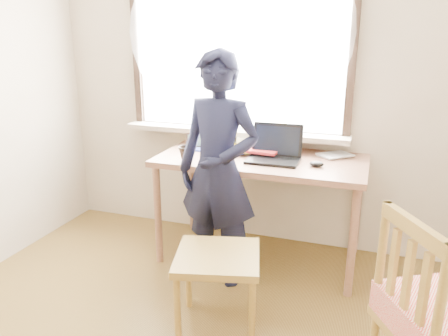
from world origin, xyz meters
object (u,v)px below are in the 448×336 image
(desk, at_px, (261,168))
(work_chair, at_px, (218,266))
(person, at_px, (218,170))
(laptop, at_px, (275,152))
(mug_dark, at_px, (186,154))
(mug_white, at_px, (245,143))
(side_chair, at_px, (440,321))

(desk, relative_size, work_chair, 2.64)
(person, bearing_deg, laptop, 56.30)
(mug_dark, relative_size, person, 0.07)
(work_chair, xyz_separation_m, person, (-0.19, 0.55, 0.39))
(laptop, relative_size, person, 0.23)
(mug_dark, xyz_separation_m, work_chair, (0.48, -0.67, -0.46))
(mug_white, height_order, person, person)
(person, bearing_deg, mug_white, 95.61)
(side_chair, distance_m, person, 1.59)
(mug_dark, height_order, person, person)
(mug_white, xyz_separation_m, side_chair, (1.29, -1.40, -0.34))
(desk, distance_m, mug_white, 0.28)
(mug_white, bearing_deg, laptop, -35.26)
(work_chair, bearing_deg, mug_dark, 125.79)
(desk, bearing_deg, mug_dark, -152.41)
(work_chair, bearing_deg, desk, 89.39)
(desk, bearing_deg, side_chair, -47.96)
(laptop, xyz_separation_m, mug_white, (-0.28, 0.20, -0.01))
(desk, xyz_separation_m, person, (-0.20, -0.37, 0.07))
(laptop, distance_m, person, 0.47)
(laptop, relative_size, work_chair, 0.65)
(mug_dark, height_order, work_chair, mug_dark)
(desk, distance_m, side_chair, 1.67)
(work_chair, relative_size, person, 0.36)
(person, bearing_deg, mug_dark, 166.40)
(mug_white, xyz_separation_m, work_chair, (0.17, -1.10, -0.46))
(side_chair, bearing_deg, mug_white, 132.53)
(laptop, xyz_separation_m, work_chair, (-0.12, -0.90, -0.46))
(desk, height_order, side_chair, side_chair)
(desk, distance_m, person, 0.43)
(desk, xyz_separation_m, laptop, (0.11, -0.03, 0.14))
(mug_white, xyz_separation_m, person, (-0.03, -0.55, -0.07))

